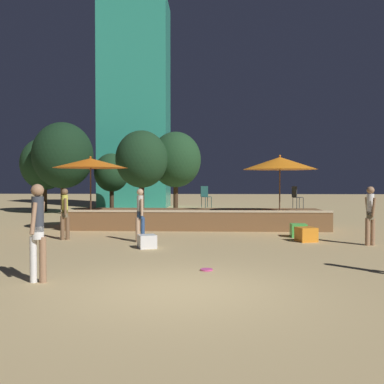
# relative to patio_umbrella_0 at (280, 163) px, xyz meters

# --- Properties ---
(ground_plane) EXTENTS (120.00, 120.00, 0.00)m
(ground_plane) POSITION_rel_patio_umbrella_0_xyz_m (-3.21, -9.19, -2.60)
(ground_plane) COLOR tan
(wooden_deck) EXTENTS (10.33, 2.81, 0.81)m
(wooden_deck) POSITION_rel_patio_umbrella_0_xyz_m (-3.24, 0.99, -2.23)
(wooden_deck) COLOR brown
(wooden_deck) RESTS_ON ground
(patio_umbrella_0) EXTENTS (2.82, 2.82, 2.92)m
(patio_umbrella_0) POSITION_rel_patio_umbrella_0_xyz_m (0.00, 0.00, 0.00)
(patio_umbrella_0) COLOR brown
(patio_umbrella_0) RESTS_ON ground
(patio_umbrella_1) EXTENTS (2.89, 2.89, 2.90)m
(patio_umbrella_1) POSITION_rel_patio_umbrella_0_xyz_m (-7.37, 0.01, 0.02)
(patio_umbrella_1) COLOR brown
(patio_umbrella_1) RESTS_ON ground
(cube_seat_0) EXTENTS (0.54, 0.54, 0.45)m
(cube_seat_0) POSITION_rel_patio_umbrella_0_xyz_m (0.35, -1.86, -2.38)
(cube_seat_0) COLOR #4CC651
(cube_seat_0) RESTS_ON ground
(cube_seat_1) EXTENTS (0.68, 0.68, 0.45)m
(cube_seat_1) POSITION_rel_patio_umbrella_0_xyz_m (0.36, -2.96, -2.38)
(cube_seat_1) COLOR orange
(cube_seat_1) RESTS_ON ground
(cube_seat_2) EXTENTS (0.62, 0.62, 0.38)m
(cube_seat_2) POSITION_rel_patio_umbrella_0_xyz_m (-4.46, -4.52, -2.41)
(cube_seat_2) COLOR white
(cube_seat_2) RESTS_ON ground
(person_0) EXTENTS (0.30, 0.47, 1.67)m
(person_0) POSITION_rel_patio_umbrella_0_xyz_m (-4.86, -3.29, -1.70)
(person_0) COLOR tan
(person_0) RESTS_ON ground
(person_2) EXTENTS (0.28, 0.44, 1.67)m
(person_2) POSITION_rel_patio_umbrella_0_xyz_m (-7.40, -2.87, -1.71)
(person_2) COLOR brown
(person_2) RESTS_ON ground
(person_3) EXTENTS (0.30, 0.52, 1.75)m
(person_3) POSITION_rel_patio_umbrella_0_xyz_m (2.07, -3.71, -1.65)
(person_3) COLOR #997051
(person_3) RESTS_ON ground
(person_4) EXTENTS (0.31, 0.57, 1.84)m
(person_4) POSITION_rel_patio_umbrella_0_xyz_m (-5.87, -8.75, -1.58)
(person_4) COLOR #997051
(person_4) RESTS_ON ground
(bistro_chair_0) EXTENTS (0.44, 0.44, 0.90)m
(bistro_chair_0) POSITION_rel_patio_umbrella_0_xyz_m (0.79, 0.84, -1.25)
(bistro_chair_0) COLOR #2D3338
(bistro_chair_0) RESTS_ON wooden_deck
(bistro_chair_1) EXTENTS (0.47, 0.47, 0.90)m
(bistro_chair_1) POSITION_rel_patio_umbrella_0_xyz_m (-2.88, 1.47, -1.25)
(bistro_chair_1) COLOR #1E4C47
(bistro_chair_1) RESTS_ON wooden_deck
(frisbee_disc) EXTENTS (0.26, 0.26, 0.03)m
(frisbee_disc) POSITION_rel_patio_umbrella_0_xyz_m (-2.73, -7.53, -2.58)
(frisbee_disc) COLOR #E54C99
(frisbee_disc) RESTS_ON ground
(background_tree_0) EXTENTS (2.97, 2.97, 4.83)m
(background_tree_0) POSITION_rel_patio_umbrella_0_xyz_m (-4.72, 8.49, 0.59)
(background_tree_0) COLOR #3D2B1C
(background_tree_0) RESTS_ON ground
(background_tree_1) EXTENTS (2.28, 2.28, 3.76)m
(background_tree_1) POSITION_rel_patio_umbrella_0_xyz_m (-9.16, 11.17, -0.11)
(background_tree_1) COLOR #3D2B1C
(background_tree_1) RESTS_ON ground
(background_tree_2) EXTENTS (3.56, 3.56, 5.42)m
(background_tree_2) POSITION_rel_patio_umbrella_0_xyz_m (-11.44, 8.46, 0.86)
(background_tree_2) COLOR #3D2B1C
(background_tree_2) RESTS_ON ground
(background_tree_3) EXTENTS (2.88, 2.88, 4.73)m
(background_tree_3) POSITION_rel_patio_umbrella_0_xyz_m (-6.48, 6.96, 0.54)
(background_tree_3) COLOR #3D2B1C
(background_tree_3) RESTS_ON ground
(background_tree_4) EXTENTS (3.00, 3.00, 4.68)m
(background_tree_4) POSITION_rel_patio_umbrella_0_xyz_m (-13.20, 10.10, 0.43)
(background_tree_4) COLOR #3D2B1C
(background_tree_4) RESTS_ON ground
(distant_building) EXTENTS (5.04, 3.57, 15.36)m
(distant_building) POSITION_rel_patio_umbrella_0_xyz_m (-8.39, 15.53, 5.08)
(distant_building) COLOR teal
(distant_building) RESTS_ON ground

